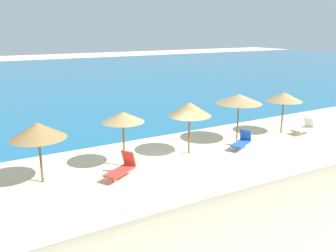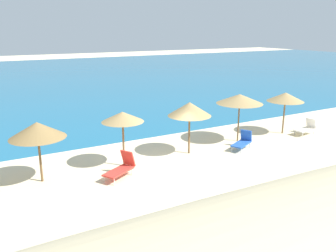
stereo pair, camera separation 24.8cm
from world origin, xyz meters
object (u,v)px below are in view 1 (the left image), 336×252
(beach_umbrella_1, at_px, (38,131))
(beach_umbrella_5, at_px, (284,97))
(lounge_chair_0, at_px, (242,141))
(lounge_chair_2, at_px, (305,127))
(lounge_chair_3, at_px, (122,168))
(beach_umbrella_3, at_px, (189,109))
(beach_umbrella_2, at_px, (123,117))
(beach_umbrella_4, at_px, (239,99))

(beach_umbrella_1, distance_m, beach_umbrella_5, 14.41)
(beach_umbrella_5, xyz_separation_m, lounge_chair_0, (-4.15, -1.07, -1.87))
(beach_umbrella_1, distance_m, lounge_chair_2, 15.61)
(beach_umbrella_5, relative_size, lounge_chair_3, 1.51)
(beach_umbrella_3, distance_m, beach_umbrella_5, 7.06)
(beach_umbrella_3, distance_m, lounge_chair_2, 8.38)
(beach_umbrella_5, bearing_deg, lounge_chair_3, -172.80)
(beach_umbrella_2, relative_size, beach_umbrella_3, 0.97)
(lounge_chair_3, bearing_deg, beach_umbrella_1, 38.42)
(beach_umbrella_1, bearing_deg, lounge_chair_3, -21.85)
(beach_umbrella_2, distance_m, lounge_chair_0, 6.86)
(beach_umbrella_3, distance_m, lounge_chair_0, 3.59)
(beach_umbrella_5, distance_m, lounge_chair_0, 4.68)
(beach_umbrella_1, distance_m, beach_umbrella_2, 3.74)
(lounge_chair_3, bearing_deg, beach_umbrella_2, -56.79)
(lounge_chair_0, bearing_deg, beach_umbrella_1, 59.36)
(beach_umbrella_1, bearing_deg, beach_umbrella_3, -0.64)
(lounge_chair_2, height_order, lounge_chair_3, lounge_chair_3)
(beach_umbrella_1, distance_m, lounge_chair_3, 3.82)
(beach_umbrella_1, xyz_separation_m, beach_umbrella_5, (14.41, 0.17, 0.01))
(lounge_chair_2, bearing_deg, beach_umbrella_1, 83.03)
(beach_umbrella_3, xyz_separation_m, lounge_chair_2, (8.13, -0.63, -1.94))
(beach_umbrella_5, bearing_deg, beach_umbrella_4, 177.79)
(beach_umbrella_1, height_order, beach_umbrella_2, beach_umbrella_2)
(beach_umbrella_1, height_order, lounge_chair_2, beach_umbrella_1)
(beach_umbrella_2, distance_m, lounge_chair_3, 2.35)
(beach_umbrella_1, relative_size, lounge_chair_2, 1.84)
(beach_umbrella_2, distance_m, beach_umbrella_5, 10.67)
(beach_umbrella_4, distance_m, beach_umbrella_5, 3.48)
(beach_umbrella_1, xyz_separation_m, beach_umbrella_3, (7.35, -0.08, 0.09))
(beach_umbrella_5, bearing_deg, beach_umbrella_2, -178.83)
(lounge_chair_3, bearing_deg, lounge_chair_0, -116.90)
(beach_umbrella_3, relative_size, lounge_chair_3, 1.61)
(beach_umbrella_1, relative_size, lounge_chair_3, 1.55)
(beach_umbrella_3, height_order, lounge_chair_3, beach_umbrella_3)
(lounge_chair_2, bearing_deg, beach_umbrella_3, 81.23)
(beach_umbrella_1, bearing_deg, beach_umbrella_5, 0.69)
(beach_umbrella_2, xyz_separation_m, beach_umbrella_3, (3.61, -0.04, -0.02))
(lounge_chair_0, bearing_deg, lounge_chair_3, 67.20)
(beach_umbrella_2, relative_size, lounge_chair_3, 1.56)
(lounge_chair_0, height_order, lounge_chair_2, lounge_chair_2)
(beach_umbrella_3, bearing_deg, lounge_chair_3, -164.55)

